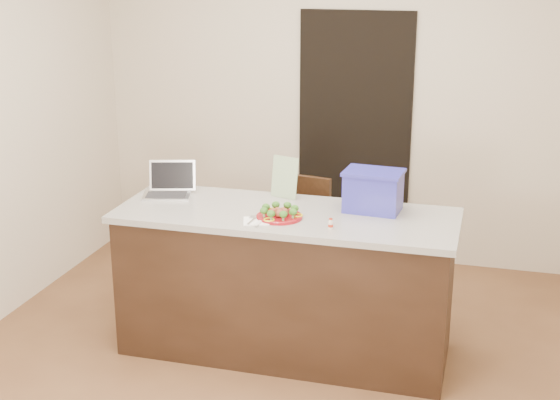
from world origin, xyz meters
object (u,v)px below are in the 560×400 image
(yogurt_bottle, at_px, (331,224))
(chair, at_px, (300,234))
(island, at_px, (286,282))
(plate, at_px, (279,216))
(laptop, at_px, (169,186))
(blue_box, at_px, (373,191))
(napkin, at_px, (256,221))

(yogurt_bottle, xyz_separation_m, chair, (-0.41, 0.93, -0.42))
(island, xyz_separation_m, yogurt_bottle, (0.32, -0.22, 0.48))
(plate, xyz_separation_m, yogurt_bottle, (0.33, -0.10, 0.01))
(yogurt_bottle, distance_m, laptop, 1.20)
(laptop, height_order, blue_box, blue_box)
(island, bearing_deg, chair, 97.26)
(plate, relative_size, chair, 0.30)
(island, bearing_deg, napkin, -120.63)
(laptop, bearing_deg, napkin, -43.50)
(island, height_order, blue_box, blue_box)
(yogurt_bottle, xyz_separation_m, blue_box, (0.18, 0.39, 0.10))
(napkin, distance_m, chair, 1.01)
(napkin, height_order, blue_box, blue_box)
(island, xyz_separation_m, napkin, (-0.12, -0.21, 0.46))
(blue_box, bearing_deg, chair, 141.47)
(plate, bearing_deg, blue_box, 29.45)
(napkin, bearing_deg, yogurt_bottle, -1.04)
(napkin, distance_m, blue_box, 0.74)
(island, relative_size, napkin, 13.83)
(laptop, bearing_deg, yogurt_bottle, -34.03)
(plate, height_order, chair, plate)
(napkin, distance_m, yogurt_bottle, 0.44)
(island, height_order, plate, plate)
(napkin, distance_m, laptop, 0.79)
(chair, bearing_deg, blue_box, -33.01)
(island, distance_m, laptop, 0.98)
(yogurt_bottle, height_order, blue_box, blue_box)
(napkin, relative_size, laptop, 0.43)
(island, height_order, chair, same)
(yogurt_bottle, relative_size, chair, 0.07)
(island, height_order, laptop, laptop)
(island, distance_m, yogurt_bottle, 0.62)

